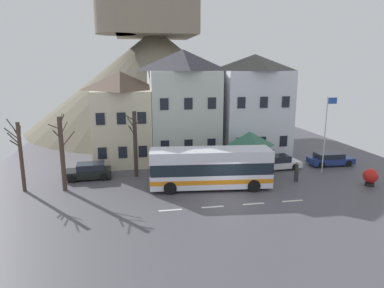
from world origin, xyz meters
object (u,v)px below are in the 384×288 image
object	(u,v)px
townhouse_00	(122,118)
harbour_buoy	(370,176)
townhouse_02	(253,107)
bus_shelter	(249,139)
bare_tree_01	(62,153)
hilltop_castle	(156,75)
flagpole	(326,129)
bare_tree_02	(135,143)
parked_car_00	(89,171)
transit_bus	(211,169)
pedestrian_01	(255,168)
townhouse_01	(183,106)
pedestrian_00	(297,171)
bare_tree_00	(21,155)
public_bench	(228,162)
parked_car_01	(330,159)
parked_car_02	(276,162)

from	to	relation	value
townhouse_00	harbour_buoy	bearing A→B (deg)	-29.45
townhouse_00	townhouse_02	xyz separation A→B (m)	(13.78, -0.31, 0.85)
bus_shelter	bare_tree_01	xyz separation A→B (m)	(-16.08, -2.23, -0.02)
hilltop_castle	harbour_buoy	bearing A→B (deg)	-66.08
townhouse_00	hilltop_castle	world-z (taller)	hilltop_castle
flagpole	bare_tree_01	xyz separation A→B (m)	(-22.75, -0.58, -1.00)
townhouse_00	bare_tree_02	xyz separation A→B (m)	(1.13, -5.20, -1.56)
parked_car_00	flagpole	world-z (taller)	flagpole
townhouse_02	transit_bus	bearing A→B (deg)	-127.15
pedestrian_01	townhouse_01	bearing A→B (deg)	124.27
townhouse_00	pedestrian_00	size ratio (longest dim) A/B	5.37
hilltop_castle	pedestrian_01	distance (m)	30.88
pedestrian_00	bus_shelter	bearing A→B (deg)	129.73
transit_bus	pedestrian_00	xyz separation A→B (m)	(7.61, 0.22, -0.71)
hilltop_castle	bare_tree_00	size ratio (longest dim) A/B	6.99
hilltop_castle	bus_shelter	world-z (taller)	hilltop_castle
public_bench	parked_car_00	bearing A→B (deg)	-174.77
townhouse_02	pedestrian_00	bearing A→B (deg)	-85.06
townhouse_01	bare_tree_00	size ratio (longest dim) A/B	1.96
townhouse_01	pedestrian_00	size ratio (longest dim) A/B	6.61
parked_car_00	transit_bus	bearing A→B (deg)	153.88
harbour_buoy	parked_car_01	bearing A→B (deg)	87.55
townhouse_01	pedestrian_01	xyz separation A→B (m)	(5.14, -7.54, -4.74)
public_bench	flagpole	size ratio (longest dim) A/B	0.25
harbour_buoy	bus_shelter	bearing A→B (deg)	145.63
hilltop_castle	parked_car_02	world-z (taller)	hilltop_castle
pedestrian_01	parked_car_00	bearing A→B (deg)	169.76
public_bench	bare_tree_02	bearing A→B (deg)	-171.49
harbour_buoy	bare_tree_02	size ratio (longest dim) A/B	0.25
flagpole	transit_bus	bearing A→B (deg)	-169.07
townhouse_01	townhouse_02	size ratio (longest dim) A/B	1.04
parked_car_01	public_bench	size ratio (longest dim) A/B	2.46
parked_car_01	flagpole	world-z (taller)	flagpole
pedestrian_00	pedestrian_01	size ratio (longest dim) A/B	1.04
parked_car_00	parked_car_02	bearing A→B (deg)	176.59
parked_car_02	bare_tree_00	distance (m)	22.28
flagpole	townhouse_02	bearing A→B (deg)	122.87
pedestrian_01	parked_car_01	bearing A→B (deg)	16.29
pedestrian_01	bare_tree_02	bearing A→B (deg)	166.64
pedestrian_01	bare_tree_02	xyz separation A→B (m)	(-10.26, 2.44, 2.12)
parked_car_02	pedestrian_00	size ratio (longest dim) A/B	2.72
parked_car_01	bare_tree_00	distance (m)	28.13
transit_bus	parked_car_01	size ratio (longest dim) A/B	2.25
harbour_buoy	hilltop_castle	bearing A→B (deg)	113.92
townhouse_02	pedestrian_01	world-z (taller)	townhouse_02
parked_car_02	harbour_buoy	xyz separation A→B (m)	(5.60, -5.98, 0.16)
bus_shelter	pedestrian_01	world-z (taller)	bus_shelter
transit_bus	parked_car_01	bearing A→B (deg)	23.82
townhouse_01	bare_tree_01	xyz separation A→B (m)	(-10.80, -7.65, -2.59)
transit_bus	bus_shelter	xyz separation A→B (m)	(4.61, 3.83, 1.46)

